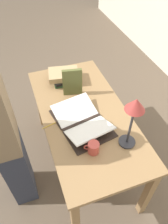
% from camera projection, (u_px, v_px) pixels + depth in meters
% --- Properties ---
extents(ground_plane, '(12.00, 12.00, 0.00)m').
position_uv_depth(ground_plane, '(84.00, 159.00, 2.46)').
color(ground_plane, brown).
extents(reading_desk, '(1.49, 0.73, 0.76)m').
position_uv_depth(reading_desk, '(84.00, 120.00, 1.98)').
color(reading_desk, '#937047').
rests_on(reading_desk, ground_plane).
extents(open_book, '(0.59, 0.46, 0.09)m').
position_uv_depth(open_book, '(82.00, 121.00, 1.80)').
color(open_book, black).
rests_on(open_book, reading_desk).
extents(book_stack_tall, '(0.26, 0.33, 0.11)m').
position_uv_depth(book_stack_tall, '(64.00, 76.00, 2.17)').
color(book_stack_tall, '#234C2D').
rests_on(book_stack_tall, reading_desk).
extents(book_standing_upright, '(0.07, 0.18, 0.27)m').
position_uv_depth(book_standing_upright, '(72.00, 82.00, 1.98)').
color(book_standing_upright, brown).
rests_on(book_standing_upright, reading_desk).
extents(reading_lamp, '(0.14, 0.14, 0.46)m').
position_uv_depth(reading_lamp, '(134.00, 111.00, 1.43)').
color(reading_lamp, '#2D2D33').
rests_on(reading_lamp, reading_desk).
extents(coffee_mug, '(0.09, 0.11, 0.09)m').
position_uv_depth(coffee_mug, '(93.00, 148.00, 1.59)').
color(coffee_mug, '#B74238').
rests_on(coffee_mug, reading_desk).
extents(pencil, '(0.05, 0.18, 0.01)m').
position_uv_depth(pencil, '(52.00, 124.00, 1.81)').
color(pencil, gold).
rests_on(pencil, reading_desk).
extents(person_reader, '(0.36, 0.22, 1.66)m').
position_uv_depth(person_reader, '(6.00, 139.00, 1.64)').
color(person_reader, '#2D3342').
rests_on(person_reader, ground_plane).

